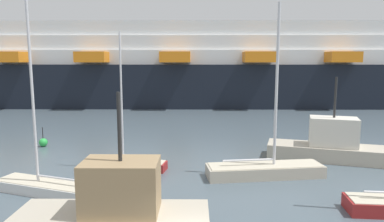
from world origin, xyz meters
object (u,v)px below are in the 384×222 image
(sailboat_1, at_px, (265,168))
(cruise_ship, at_px, (107,67))
(fishing_boat_1, at_px, (115,214))
(sailboat_3, at_px, (129,162))
(channel_buoy_0, at_px, (43,142))
(sailboat_0, at_px, (45,184))
(channel_buoy_1, at_px, (125,184))
(fishing_boat_2, at_px, (329,145))

(sailboat_1, relative_size, cruise_ship, 0.09)
(fishing_boat_1, bearing_deg, cruise_ship, 104.67)
(sailboat_1, xyz_separation_m, cruise_ship, (-18.53, 38.61, 5.51))
(sailboat_1, relative_size, sailboat_3, 1.17)
(fishing_boat_1, bearing_deg, channel_buoy_0, 122.20)
(sailboat_1, relative_size, fishing_boat_1, 1.38)
(channel_buoy_0, distance_m, cruise_ship, 31.35)
(sailboat_0, height_order, channel_buoy_1, sailboat_0)
(cruise_ship, bearing_deg, fishing_boat_2, -54.32)
(fishing_boat_1, relative_size, cruise_ship, 0.06)
(fishing_boat_1, bearing_deg, sailboat_3, 97.91)
(channel_buoy_1, relative_size, cruise_ship, 0.01)
(sailboat_0, relative_size, sailboat_3, 1.17)
(sailboat_1, height_order, fishing_boat_1, sailboat_1)
(fishing_boat_2, distance_m, channel_buoy_1, 14.82)
(sailboat_3, height_order, cruise_ship, cruise_ship)
(fishing_boat_2, bearing_deg, cruise_ship, 141.87)
(sailboat_0, relative_size, fishing_boat_1, 1.38)
(sailboat_1, distance_m, channel_buoy_0, 18.62)
(sailboat_1, height_order, cruise_ship, cruise_ship)
(sailboat_0, distance_m, fishing_boat_1, 7.22)
(sailboat_1, height_order, channel_buoy_1, sailboat_1)
(sailboat_0, distance_m, sailboat_1, 12.78)
(fishing_boat_2, bearing_deg, sailboat_3, -154.66)
(sailboat_0, relative_size, sailboat_1, 1.00)
(sailboat_0, height_order, cruise_ship, cruise_ship)
(fishing_boat_2, bearing_deg, fishing_boat_1, -121.46)
(channel_buoy_1, bearing_deg, sailboat_1, 13.33)
(channel_buoy_0, bearing_deg, channel_buoy_1, -48.81)
(sailboat_3, xyz_separation_m, fishing_boat_2, (14.08, 1.93, 0.67))
(sailboat_0, distance_m, sailboat_3, 5.64)
(sailboat_0, bearing_deg, channel_buoy_0, -47.10)
(sailboat_0, height_order, fishing_boat_2, sailboat_0)
(sailboat_0, xyz_separation_m, fishing_boat_2, (17.93, 6.06, 0.62))
(sailboat_3, bearing_deg, channel_buoy_1, 107.68)
(channel_buoy_0, height_order, channel_buoy_1, channel_buoy_0)
(channel_buoy_1, bearing_deg, fishing_boat_2, 21.98)
(sailboat_1, distance_m, channel_buoy_1, 8.56)
(sailboat_0, relative_size, channel_buoy_1, 9.05)
(channel_buoy_0, bearing_deg, fishing_boat_1, -59.22)
(sailboat_1, bearing_deg, fishing_boat_2, 27.26)
(fishing_boat_1, relative_size, fishing_boat_2, 0.89)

